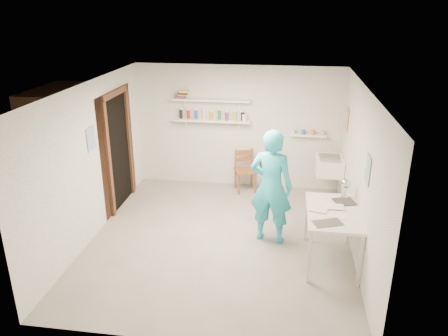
# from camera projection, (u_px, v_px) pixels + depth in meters

# --- Properties ---
(floor) EXTENTS (4.00, 4.50, 0.02)m
(floor) POSITION_uv_depth(u_px,v_px,m) (220.00, 240.00, 6.86)
(floor) COLOR slate
(floor) RESTS_ON ground
(ceiling) EXTENTS (4.00, 4.50, 0.02)m
(ceiling) POSITION_uv_depth(u_px,v_px,m) (220.00, 86.00, 5.99)
(ceiling) COLOR silver
(ceiling) RESTS_ON wall_back
(wall_back) EXTENTS (4.00, 0.02, 2.40)m
(wall_back) POSITION_uv_depth(u_px,v_px,m) (238.00, 127.00, 8.52)
(wall_back) COLOR silver
(wall_back) RESTS_ON ground
(wall_front) EXTENTS (4.00, 0.02, 2.40)m
(wall_front) POSITION_uv_depth(u_px,v_px,m) (185.00, 248.00, 4.34)
(wall_front) COLOR silver
(wall_front) RESTS_ON ground
(wall_left) EXTENTS (0.02, 4.50, 2.40)m
(wall_left) POSITION_uv_depth(u_px,v_px,m) (91.00, 161.00, 6.70)
(wall_left) COLOR silver
(wall_left) RESTS_ON ground
(wall_right) EXTENTS (0.02, 4.50, 2.40)m
(wall_right) POSITION_uv_depth(u_px,v_px,m) (361.00, 176.00, 6.15)
(wall_right) COLOR silver
(wall_right) RESTS_ON ground
(doorway_recess) EXTENTS (0.02, 0.90, 2.00)m
(doorway_recess) POSITION_uv_depth(u_px,v_px,m) (119.00, 152.00, 7.74)
(doorway_recess) COLOR black
(doorway_recess) RESTS_ON wall_left
(corridor_box) EXTENTS (1.40, 1.50, 2.10)m
(corridor_box) POSITION_uv_depth(u_px,v_px,m) (80.00, 147.00, 7.82)
(corridor_box) COLOR brown
(corridor_box) RESTS_ON ground
(door_lintel) EXTENTS (0.06, 1.05, 0.10)m
(door_lintel) POSITION_uv_depth(u_px,v_px,m) (114.00, 93.00, 7.36)
(door_lintel) COLOR brown
(door_lintel) RESTS_ON wall_left
(door_jamb_near) EXTENTS (0.06, 0.10, 2.00)m
(door_jamb_near) POSITION_uv_depth(u_px,v_px,m) (109.00, 161.00, 7.27)
(door_jamb_near) COLOR brown
(door_jamb_near) RESTS_ON ground
(door_jamb_far) EXTENTS (0.06, 0.10, 2.00)m
(door_jamb_far) POSITION_uv_depth(u_px,v_px,m) (129.00, 143.00, 8.20)
(door_jamb_far) COLOR brown
(door_jamb_far) RESTS_ON ground
(shelf_lower) EXTENTS (1.50, 0.22, 0.03)m
(shelf_lower) POSITION_uv_depth(u_px,v_px,m) (211.00, 120.00, 8.41)
(shelf_lower) COLOR white
(shelf_lower) RESTS_ON wall_back
(shelf_upper) EXTENTS (1.50, 0.22, 0.03)m
(shelf_upper) POSITION_uv_depth(u_px,v_px,m) (211.00, 100.00, 8.27)
(shelf_upper) COLOR white
(shelf_upper) RESTS_ON wall_back
(ledge_shelf) EXTENTS (0.70, 0.14, 0.03)m
(ledge_shelf) POSITION_uv_depth(u_px,v_px,m) (308.00, 135.00, 8.28)
(ledge_shelf) COLOR white
(ledge_shelf) RESTS_ON wall_back
(poster_left) EXTENTS (0.01, 0.28, 0.36)m
(poster_left) POSITION_uv_depth(u_px,v_px,m) (91.00, 139.00, 6.62)
(poster_left) COLOR #334C7F
(poster_left) RESTS_ON wall_left
(poster_right_a) EXTENTS (0.01, 0.34, 0.42)m
(poster_right_a) POSITION_uv_depth(u_px,v_px,m) (347.00, 119.00, 7.70)
(poster_right_a) COLOR #995933
(poster_right_a) RESTS_ON wall_right
(poster_right_b) EXTENTS (0.01, 0.30, 0.38)m
(poster_right_b) POSITION_uv_depth(u_px,v_px,m) (368.00, 170.00, 5.54)
(poster_right_b) COLOR #3F724C
(poster_right_b) RESTS_ON wall_right
(belfast_sink) EXTENTS (0.48, 0.60, 0.30)m
(belfast_sink) POSITION_uv_depth(u_px,v_px,m) (329.00, 166.00, 7.94)
(belfast_sink) COLOR white
(belfast_sink) RESTS_ON wall_right
(man) EXTENTS (0.73, 0.55, 1.79)m
(man) POSITION_uv_depth(u_px,v_px,m) (271.00, 187.00, 6.54)
(man) COLOR #2ABDD5
(man) RESTS_ON ground
(wall_clock) EXTENTS (0.32, 0.10, 0.32)m
(wall_clock) POSITION_uv_depth(u_px,v_px,m) (270.00, 163.00, 6.64)
(wall_clock) COLOR #C5C486
(wall_clock) RESTS_ON man
(wooden_chair) EXTENTS (0.49, 0.48, 0.83)m
(wooden_chair) POSITION_uv_depth(u_px,v_px,m) (245.00, 171.00, 8.48)
(wooden_chair) COLOR brown
(wooden_chair) RESTS_ON ground
(work_table) EXTENTS (0.72, 1.20, 0.80)m
(work_table) POSITION_uv_depth(u_px,v_px,m) (331.00, 236.00, 6.14)
(work_table) COLOR silver
(work_table) RESTS_ON ground
(desk_lamp) EXTENTS (0.15, 0.15, 0.15)m
(desk_lamp) POSITION_uv_depth(u_px,v_px,m) (346.00, 184.00, 6.34)
(desk_lamp) COLOR silver
(desk_lamp) RESTS_ON work_table
(spray_cans) EXTENTS (1.31, 0.06, 0.17)m
(spray_cans) POSITION_uv_depth(u_px,v_px,m) (211.00, 115.00, 8.37)
(spray_cans) COLOR black
(spray_cans) RESTS_ON shelf_lower
(book_stack) EXTENTS (0.26, 0.14, 0.14)m
(book_stack) POSITION_uv_depth(u_px,v_px,m) (182.00, 95.00, 8.31)
(book_stack) COLOR red
(book_stack) RESTS_ON shelf_upper
(ledge_pots) EXTENTS (0.48, 0.07, 0.09)m
(ledge_pots) POSITION_uv_depth(u_px,v_px,m) (308.00, 132.00, 8.26)
(ledge_pots) COLOR silver
(ledge_pots) RESTS_ON ledge_shelf
(papers) EXTENTS (0.30, 0.22, 0.02)m
(papers) POSITION_uv_depth(u_px,v_px,m) (334.00, 210.00, 6.00)
(papers) COLOR silver
(papers) RESTS_ON work_table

